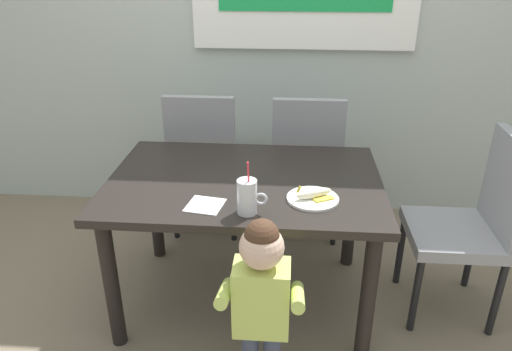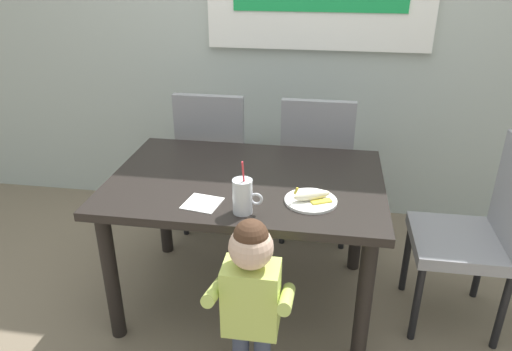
{
  "view_description": "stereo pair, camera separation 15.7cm",
  "coord_description": "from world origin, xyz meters",
  "px_view_note": "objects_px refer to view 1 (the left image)",
  "views": [
    {
      "loc": [
        0.22,
        -2.07,
        1.72
      ],
      "look_at": [
        0.06,
        -0.09,
        0.78
      ],
      "focal_mm": 33.64,
      "sensor_mm": 36.0,
      "label": 1
    },
    {
      "loc": [
        0.37,
        -2.06,
        1.72
      ],
      "look_at": [
        0.06,
        -0.09,
        0.78
      ],
      "focal_mm": 33.64,
      "sensor_mm": 36.0,
      "label": 2
    }
  ],
  "objects_px": {
    "dining_table": "(245,197)",
    "paper_napkin": "(205,205)",
    "dining_chair_left": "(205,156)",
    "peeled_banana": "(314,193)",
    "snack_plate": "(313,199)",
    "dining_chair_far": "(474,218)",
    "dining_chair_right": "(306,160)",
    "toddler_standing": "(261,291)",
    "milk_cup": "(247,199)"
  },
  "relations": [
    {
      "from": "milk_cup",
      "to": "dining_chair_far",
      "type": "bearing_deg",
      "value": 17.91
    },
    {
      "from": "toddler_standing",
      "to": "dining_chair_far",
      "type": "bearing_deg",
      "value": 31.4
    },
    {
      "from": "peeled_banana",
      "to": "toddler_standing",
      "type": "bearing_deg",
      "value": -117.2
    },
    {
      "from": "snack_plate",
      "to": "paper_napkin",
      "type": "relative_size",
      "value": 1.53
    },
    {
      "from": "paper_napkin",
      "to": "dining_table",
      "type": "bearing_deg",
      "value": 63.27
    },
    {
      "from": "dining_chair_left",
      "to": "milk_cup",
      "type": "xyz_separation_m",
      "value": [
        0.37,
        -1.01,
        0.25
      ]
    },
    {
      "from": "milk_cup",
      "to": "paper_napkin",
      "type": "height_order",
      "value": "milk_cup"
    },
    {
      "from": "toddler_standing",
      "to": "dining_chair_left",
      "type": "bearing_deg",
      "value": 109.36
    },
    {
      "from": "toddler_standing",
      "to": "paper_napkin",
      "type": "height_order",
      "value": "toddler_standing"
    },
    {
      "from": "dining_chair_left",
      "to": "paper_napkin",
      "type": "xyz_separation_m",
      "value": [
        0.18,
        -0.96,
        0.18
      ]
    },
    {
      "from": "dining_table",
      "to": "toddler_standing",
      "type": "bearing_deg",
      "value": -78.31
    },
    {
      "from": "dining_chair_far",
      "to": "toddler_standing",
      "type": "bearing_deg",
      "value": -58.6
    },
    {
      "from": "dining_chair_far",
      "to": "peeled_banana",
      "type": "bearing_deg",
      "value": -75.18
    },
    {
      "from": "toddler_standing",
      "to": "paper_napkin",
      "type": "relative_size",
      "value": 5.59
    },
    {
      "from": "dining_chair_right",
      "to": "toddler_standing",
      "type": "height_order",
      "value": "dining_chair_right"
    },
    {
      "from": "dining_table",
      "to": "dining_chair_right",
      "type": "bearing_deg",
      "value": 64.82
    },
    {
      "from": "dining_chair_right",
      "to": "paper_napkin",
      "type": "relative_size",
      "value": 6.4
    },
    {
      "from": "dining_chair_right",
      "to": "dining_chair_far",
      "type": "bearing_deg",
      "value": 140.58
    },
    {
      "from": "dining_chair_left",
      "to": "snack_plate",
      "type": "height_order",
      "value": "dining_chair_left"
    },
    {
      "from": "toddler_standing",
      "to": "dining_table",
      "type": "bearing_deg",
      "value": 101.69
    },
    {
      "from": "dining_table",
      "to": "dining_chair_left",
      "type": "bearing_deg",
      "value": 115.51
    },
    {
      "from": "paper_napkin",
      "to": "dining_chair_far",
      "type": "bearing_deg",
      "value": 13.38
    },
    {
      "from": "dining_chair_left",
      "to": "snack_plate",
      "type": "relative_size",
      "value": 4.17
    },
    {
      "from": "dining_table",
      "to": "paper_napkin",
      "type": "height_order",
      "value": "paper_napkin"
    },
    {
      "from": "dining_table",
      "to": "toddler_standing",
      "type": "distance_m",
      "value": 0.61
    },
    {
      "from": "snack_plate",
      "to": "milk_cup",
      "type": "bearing_deg",
      "value": -153.77
    },
    {
      "from": "paper_napkin",
      "to": "dining_chair_left",
      "type": "bearing_deg",
      "value": 100.64
    },
    {
      "from": "dining_chair_left",
      "to": "snack_plate",
      "type": "xyz_separation_m",
      "value": [
        0.65,
        -0.87,
        0.19
      ]
    },
    {
      "from": "milk_cup",
      "to": "dining_chair_right",
      "type": "bearing_deg",
      "value": 74.89
    },
    {
      "from": "dining_table",
      "to": "dining_chair_left",
      "type": "height_order",
      "value": "dining_chair_left"
    },
    {
      "from": "dining_chair_far",
      "to": "snack_plate",
      "type": "relative_size",
      "value": 4.17
    },
    {
      "from": "dining_table",
      "to": "dining_chair_left",
      "type": "xyz_separation_m",
      "value": [
        -0.32,
        0.68,
        -0.08
      ]
    },
    {
      "from": "dining_chair_left",
      "to": "peeled_banana",
      "type": "relative_size",
      "value": 5.46
    },
    {
      "from": "dining_chair_far",
      "to": "snack_plate",
      "type": "height_order",
      "value": "dining_chair_far"
    },
    {
      "from": "peeled_banana",
      "to": "paper_napkin",
      "type": "relative_size",
      "value": 1.17
    },
    {
      "from": "dining_chair_right",
      "to": "milk_cup",
      "type": "height_order",
      "value": "milk_cup"
    },
    {
      "from": "dining_chair_left",
      "to": "peeled_banana",
      "type": "bearing_deg",
      "value": 126.72
    },
    {
      "from": "dining_chair_far",
      "to": "toddler_standing",
      "type": "xyz_separation_m",
      "value": [
        -0.99,
        -0.61,
        -0.02
      ]
    },
    {
      "from": "dining_chair_right",
      "to": "paper_napkin",
      "type": "height_order",
      "value": "dining_chair_right"
    },
    {
      "from": "toddler_standing",
      "to": "dining_chair_right",
      "type": "bearing_deg",
      "value": 81.28
    },
    {
      "from": "dining_table",
      "to": "milk_cup",
      "type": "bearing_deg",
      "value": -82.23
    },
    {
      "from": "dining_chair_left",
      "to": "milk_cup",
      "type": "distance_m",
      "value": 1.1
    },
    {
      "from": "snack_plate",
      "to": "dining_table",
      "type": "bearing_deg",
      "value": 148.72
    },
    {
      "from": "dining_table",
      "to": "snack_plate",
      "type": "distance_m",
      "value": 0.39
    },
    {
      "from": "toddler_standing",
      "to": "peeled_banana",
      "type": "distance_m",
      "value": 0.5
    },
    {
      "from": "dining_chair_far",
      "to": "toddler_standing",
      "type": "relative_size",
      "value": 1.15
    },
    {
      "from": "dining_table",
      "to": "paper_napkin",
      "type": "relative_size",
      "value": 8.76
    },
    {
      "from": "dining_table",
      "to": "snack_plate",
      "type": "height_order",
      "value": "snack_plate"
    },
    {
      "from": "dining_chair_right",
      "to": "toddler_standing",
      "type": "xyz_separation_m",
      "value": [
        -0.19,
        -1.26,
        -0.02
      ]
    },
    {
      "from": "dining_table",
      "to": "dining_chair_far",
      "type": "xyz_separation_m",
      "value": [
        1.12,
        0.02,
        -0.08
      ]
    }
  ]
}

